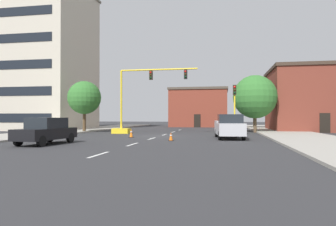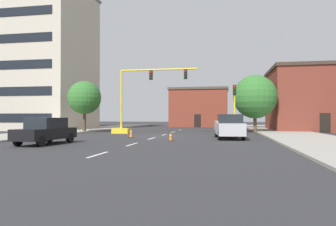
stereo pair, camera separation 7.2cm
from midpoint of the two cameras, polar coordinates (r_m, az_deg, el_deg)
ground_plane at (r=28.54m, az=-1.56°, el=-4.30°), size 160.00×160.00×0.00m
sidewalk_left at (r=40.32m, az=-16.72°, el=-3.11°), size 6.00×56.00×0.14m
sidewalk_right at (r=36.51m, az=20.73°, el=-3.35°), size 6.00×56.00×0.14m
lane_stripe_seg_0 at (r=15.17m, az=-12.62°, el=-7.48°), size 0.16×2.40×0.01m
lane_stripe_seg_1 at (r=20.32m, az=-6.53°, el=-5.75°), size 0.16×2.40×0.01m
lane_stripe_seg_2 at (r=25.62m, az=-2.95°, el=-4.70°), size 0.16×2.40×0.01m
lane_stripe_seg_3 at (r=30.99m, az=-0.60°, el=-4.00°), size 0.16×2.40×0.01m
lane_stripe_seg_4 at (r=36.40m, az=1.04°, el=-3.50°), size 0.16×2.40×0.01m
lane_stripe_seg_5 at (r=41.83m, az=2.26°, el=-3.13°), size 0.16×2.40×0.01m
building_tall_left at (r=48.26m, az=-22.15°, el=9.19°), size 12.90×12.27×20.04m
building_brick_center at (r=56.46m, az=5.85°, el=0.98°), size 10.24×8.74×6.83m
building_row_right at (r=43.42m, az=24.96°, el=2.28°), size 10.31×10.94×7.97m
traffic_signal_gantry at (r=33.20m, az=-6.65°, el=0.10°), size 9.09×1.20×6.83m
traffic_light_pole_right at (r=29.89m, az=12.22°, el=2.65°), size 0.32×0.47×4.80m
tree_right_far at (r=49.58m, az=15.67°, el=1.67°), size 4.27×4.27×5.95m
tree_right_mid at (r=36.58m, az=15.78°, el=2.87°), size 4.94×4.94×6.52m
tree_left_near at (r=36.76m, az=-15.07°, el=2.73°), size 3.80×3.80×5.89m
pickup_truck_silver at (r=25.90m, az=11.20°, el=-2.50°), size 2.50×5.56×1.99m
sedan_black_near_left at (r=21.75m, az=-21.48°, el=-3.04°), size 2.22×4.64×1.74m
traffic_cone_roadside_a at (r=23.12m, az=0.58°, el=-4.36°), size 0.36×0.36×0.65m
traffic_cone_roadside_b at (r=26.92m, az=-6.74°, el=-3.69°), size 0.36×0.36×0.78m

